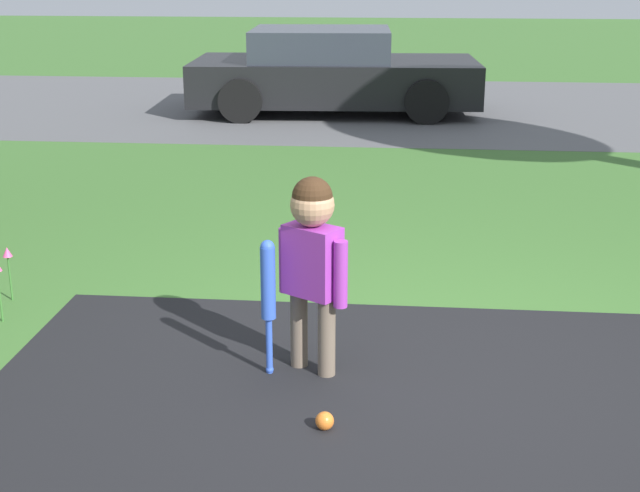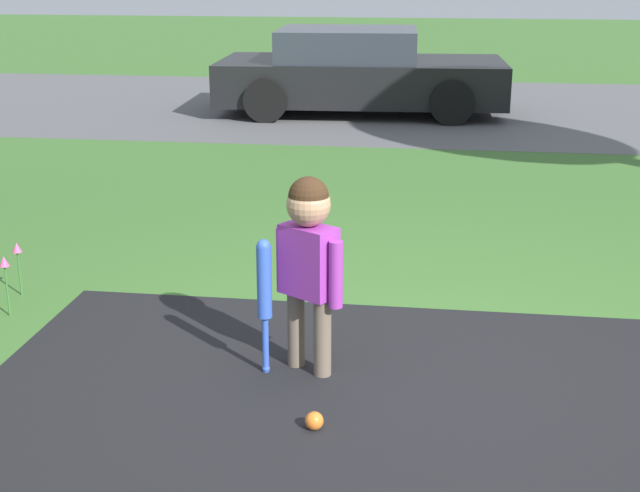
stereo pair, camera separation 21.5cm
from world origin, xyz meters
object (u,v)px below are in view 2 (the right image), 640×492
sports_ball (314,421)px  parked_car (358,72)px  child (309,248)px  baseball_bat (264,287)px

sports_ball → parked_car: 8.95m
parked_car → sports_ball: bearing=-88.5°
sports_ball → child: bearing=100.9°
baseball_bat → child: bearing=13.7°
baseball_bat → parked_car: 8.37m
child → parked_car: size_ratio=0.26×
baseball_bat → parked_car: bearing=92.5°
parked_car → child: bearing=-89.0°
child → baseball_bat: bearing=-133.9°
child → sports_ball: child is taller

